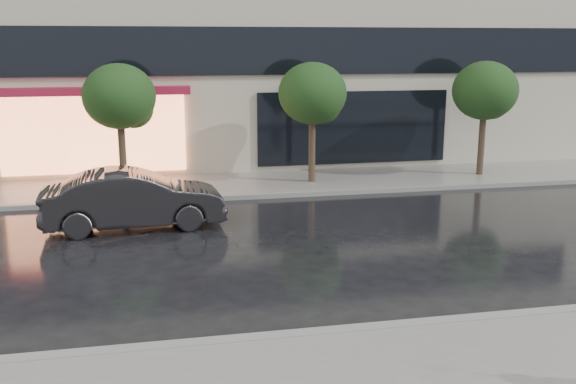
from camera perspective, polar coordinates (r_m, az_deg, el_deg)
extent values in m
plane|color=black|center=(11.25, -0.94, -10.91)|extent=(120.00, 120.00, 0.00)
cube|color=slate|center=(20.93, -6.06, 0.60)|extent=(60.00, 3.50, 0.12)
cube|color=gray|center=(10.33, 0.09, -12.77)|extent=(60.00, 0.25, 0.14)
cube|color=gray|center=(19.24, -5.56, -0.49)|extent=(60.00, 0.25, 0.14)
cube|color=black|center=(22.12, -6.76, 12.33)|extent=(28.00, 0.12, 1.60)
cube|color=#FF8C59|center=(22.33, -16.88, 4.91)|extent=(6.00, 0.10, 2.60)
cube|color=maroon|center=(21.85, -17.21, 8.55)|extent=(6.40, 0.70, 0.25)
cube|color=black|center=(23.28, 5.84, 5.72)|extent=(7.00, 0.10, 2.60)
cylinder|color=#33261C|center=(20.44, -14.47, 2.92)|extent=(0.22, 0.22, 2.20)
ellipsoid|color=#1B3414|center=(20.20, -14.78, 8.23)|extent=(2.20, 2.20, 1.98)
sphere|color=#1B3414|center=(20.42, -13.56, 7.21)|extent=(1.20, 1.20, 1.20)
cylinder|color=#33261C|center=(20.97, 2.14, 3.58)|extent=(0.22, 0.22, 2.20)
ellipsoid|color=#1B3414|center=(20.74, 2.18, 8.76)|extent=(2.20, 2.20, 1.98)
sphere|color=#1B3414|center=(21.07, 3.11, 7.73)|extent=(1.20, 1.20, 1.20)
cylinder|color=#33261C|center=(23.11, 16.80, 3.92)|extent=(0.22, 0.22, 2.20)
ellipsoid|color=#1B3414|center=(22.90, 17.11, 8.61)|extent=(2.20, 2.20, 1.98)
sphere|color=#1B3414|center=(23.30, 17.69, 7.66)|extent=(1.20, 1.20, 1.20)
imported|color=black|center=(16.57, -13.54, -0.63)|extent=(4.61, 1.89, 1.49)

